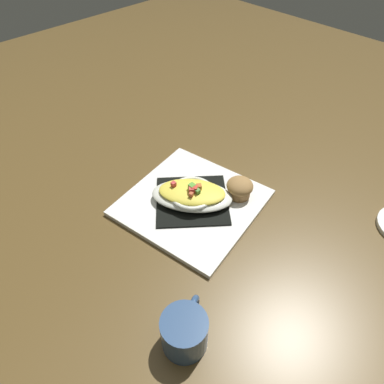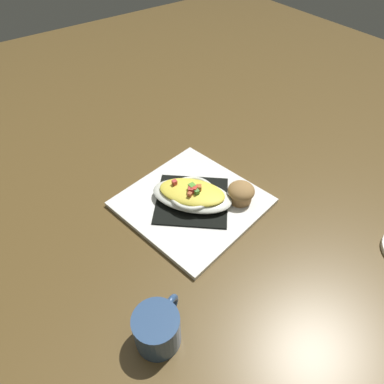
{
  "view_description": "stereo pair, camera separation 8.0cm",
  "coord_description": "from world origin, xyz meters",
  "px_view_note": "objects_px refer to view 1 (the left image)",
  "views": [
    {
      "loc": [
        0.41,
        -0.4,
        0.61
      ],
      "look_at": [
        0.0,
        0.0,
        0.04
      ],
      "focal_mm": 32.15,
      "sensor_mm": 36.0,
      "label": 1
    },
    {
      "loc": [
        0.46,
        -0.34,
        0.61
      ],
      "look_at": [
        0.0,
        0.0,
        0.04
      ],
      "focal_mm": 32.15,
      "sensor_mm": 36.0,
      "label": 2
    }
  ],
  "objects_px": {
    "gratin_dish": "(192,194)",
    "coffee_mug": "(185,333)",
    "muffin": "(240,188)",
    "square_plate": "(192,203)"
  },
  "relations": [
    {
      "from": "square_plate",
      "to": "coffee_mug",
      "type": "height_order",
      "value": "coffee_mug"
    },
    {
      "from": "muffin",
      "to": "coffee_mug",
      "type": "bearing_deg",
      "value": -64.47
    },
    {
      "from": "gratin_dish",
      "to": "coffee_mug",
      "type": "height_order",
      "value": "coffee_mug"
    },
    {
      "from": "square_plate",
      "to": "gratin_dish",
      "type": "distance_m",
      "value": 0.03
    },
    {
      "from": "coffee_mug",
      "to": "square_plate",
      "type": "bearing_deg",
      "value": 133.41
    },
    {
      "from": "muffin",
      "to": "coffee_mug",
      "type": "height_order",
      "value": "coffee_mug"
    },
    {
      "from": "coffee_mug",
      "to": "muffin",
      "type": "bearing_deg",
      "value": 115.53
    },
    {
      "from": "muffin",
      "to": "gratin_dish",
      "type": "bearing_deg",
      "value": -124.72
    },
    {
      "from": "muffin",
      "to": "coffee_mug",
      "type": "xyz_separation_m",
      "value": [
        0.16,
        -0.33,
        -0.0
      ]
    },
    {
      "from": "square_plate",
      "to": "muffin",
      "type": "relative_size",
      "value": 4.64
    }
  ]
}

